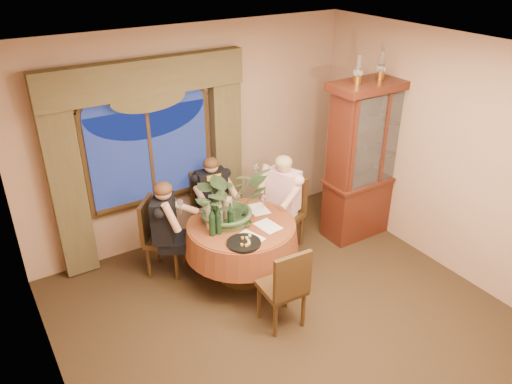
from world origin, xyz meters
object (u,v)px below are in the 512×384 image
chair_back_right (212,209)px  wine_bottle_2 (212,222)px  dining_table (242,250)px  oil_lamp_left (358,69)px  chair_front_left (282,285)px  centerpiece_plant (228,173)px  wine_bottle_4 (220,214)px  chair_right (284,214)px  person_back (165,231)px  chair_back (165,238)px  stoneware_vase (227,210)px  person_pink (283,201)px  wine_bottle_3 (214,212)px  olive_bowl (246,224)px  china_cabinet (371,160)px  person_scarf (212,200)px  oil_lamp_right (403,62)px  wine_bottle_0 (209,216)px  wine_bottle_1 (218,221)px  oil_lamp_center (382,65)px  wine_bottle_5 (230,216)px

chair_back_right → wine_bottle_2: wine_bottle_2 is taller
dining_table → oil_lamp_left: oil_lamp_left is taller
chair_front_left → chair_back_right: bearing=89.3°
centerpiece_plant → wine_bottle_4: centerpiece_plant is taller
oil_lamp_left → centerpiece_plant: (-1.71, 0.12, -0.97)m
chair_right → person_back: person_back is taller
chair_front_left → chair_right: bearing=57.6°
wine_bottle_2 → chair_back: bearing=116.9°
stoneware_vase → wine_bottle_4: wine_bottle_4 is taller
person_pink → wine_bottle_3: size_ratio=3.92×
chair_back → olive_bowl: chair_back is taller
dining_table → china_cabinet: china_cabinet is taller
person_back → person_scarf: 0.96m
oil_lamp_right → chair_back: (-3.10, 0.55, -1.82)m
wine_bottle_3 → person_back: bearing=145.2°
person_back → wine_bottle_0: 0.62m
oil_lamp_right → wine_bottle_1: size_ratio=1.03×
oil_lamp_left → wine_bottle_2: bearing=-177.4°
chair_back_right → chair_back: size_ratio=1.00×
chair_back → stoneware_vase: size_ratio=3.23×
oil_lamp_center → wine_bottle_2: oil_lamp_center is taller
china_cabinet → chair_front_left: size_ratio=2.22×
oil_lamp_left → wine_bottle_5: 2.28m
dining_table → person_back: person_back is taller
centerpiece_plant → wine_bottle_2: 0.57m
centerpiece_plant → wine_bottle_3: bearing=-175.8°
person_back → stoneware_vase: (0.64, -0.34, 0.26)m
chair_right → chair_front_left: same height
centerpiece_plant → wine_bottle_3: centerpiece_plant is taller
dining_table → wine_bottle_2: bearing=-172.6°
dining_table → chair_right: bearing=19.6°
wine_bottle_1 → wine_bottle_4: size_ratio=1.00×
wine_bottle_5 → chair_front_left: bearing=-82.8°
oil_lamp_left → wine_bottle_2: oil_lamp_left is taller
chair_back_right → wine_bottle_5: (-0.24, -0.95, 0.44)m
china_cabinet → oil_lamp_left: (-0.37, 0.00, 1.24)m
chair_right → person_pink: size_ratio=0.74×
wine_bottle_3 → centerpiece_plant: bearing=4.2°
oil_lamp_center → wine_bottle_1: (-2.33, -0.10, -1.39)m
china_cabinet → wine_bottle_0: 2.38m
oil_lamp_left → stoneware_vase: 2.25m
person_back → chair_front_left: bearing=59.2°
oil_lamp_right → wine_bottle_3: (-2.65, 0.10, -1.39)m
dining_table → oil_lamp_right: (2.38, 0.04, 1.93)m
person_pink → wine_bottle_1: 1.24m
china_cabinet → olive_bowl: (-2.00, -0.11, -0.30)m
oil_lamp_right → person_back: oil_lamp_right is taller
chair_front_left → wine_bottle_5: wine_bottle_5 is taller
oil_lamp_right → china_cabinet: bearing=180.0°
chair_right → wine_bottle_2: bearing=86.1°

